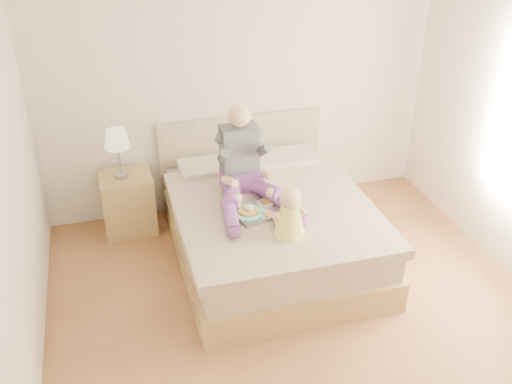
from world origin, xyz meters
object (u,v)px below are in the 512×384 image
object	(u,v)px
adult	(245,170)
baby	(289,215)
bed	(268,223)
nightstand	(128,203)
tray	(258,209)

from	to	relation	value
adult	baby	xyz separation A→B (m)	(0.17, -0.72, -0.07)
bed	baby	xyz separation A→B (m)	(-0.02, -0.63, 0.46)
adult	nightstand	bearing A→B (deg)	145.13
baby	adult	bearing A→B (deg)	101.37
nightstand	bed	bearing A→B (deg)	-33.10
adult	baby	size ratio (longest dim) A/B	2.37
tray	adult	bearing A→B (deg)	78.35
bed	nightstand	world-z (taller)	bed
tray	baby	world-z (taller)	baby
adult	baby	world-z (taller)	adult
baby	nightstand	bearing A→B (deg)	128.95
adult	tray	distance (m)	0.39
tray	baby	size ratio (longest dim) A/B	1.27
bed	baby	size ratio (longest dim) A/B	5.19
tray	baby	distance (m)	0.44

